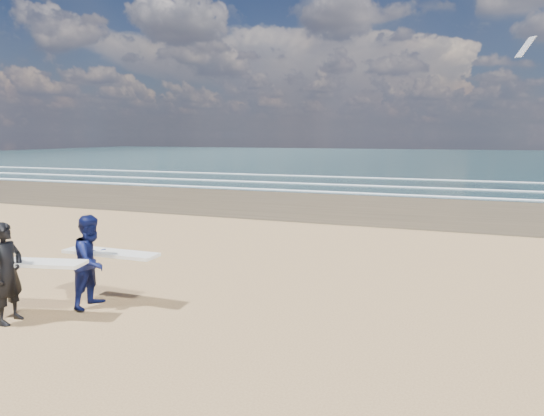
% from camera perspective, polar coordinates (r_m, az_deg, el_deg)
% --- Properties ---
extents(ocean, '(220.00, 100.00, 0.02)m').
position_cam_1_polar(ocean, '(80.16, 29.28, 4.91)').
color(ocean, '#173134').
rests_on(ocean, ground).
extents(surfer_near, '(2.26, 1.25, 1.98)m').
position_cam_1_polar(surfer_near, '(10.71, -28.44, -6.61)').
color(surfer_near, black).
rests_on(surfer_near, ground).
extents(surfer_far, '(2.20, 1.09, 1.97)m').
position_cam_1_polar(surfer_far, '(10.97, -20.28, -5.81)').
color(surfer_far, '#0C1343').
rests_on(surfer_far, ground).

